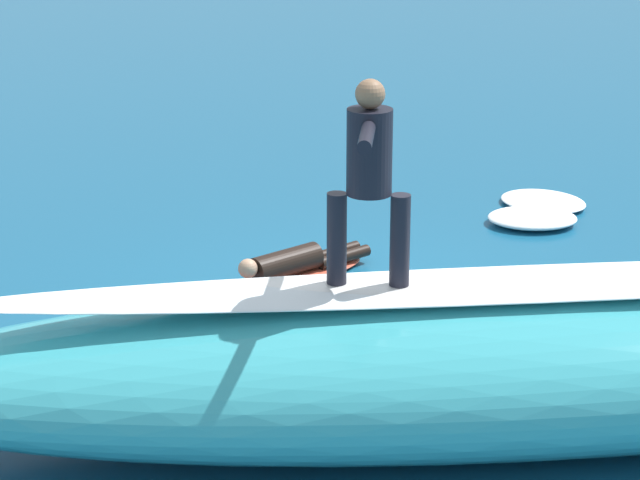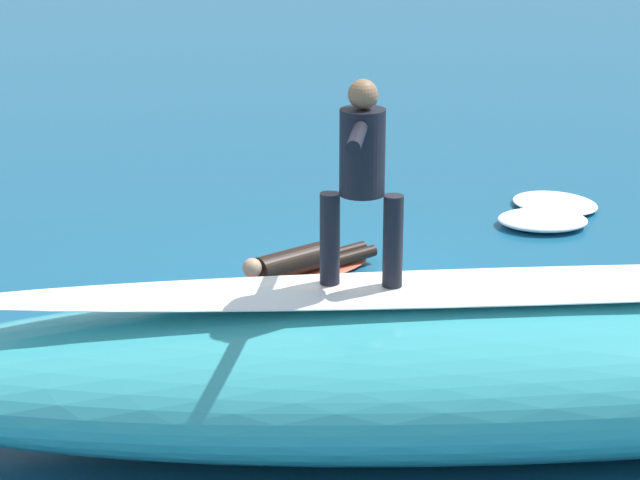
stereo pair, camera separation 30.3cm
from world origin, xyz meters
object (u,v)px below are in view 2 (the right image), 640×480
object	(u,v)px
surfer_paddling	(300,261)
surfer_riding	(362,168)
surfboard_riding	(361,290)
surfboard_paddling	(291,279)

from	to	relation	value
surfer_paddling	surfer_riding	bearing A→B (deg)	59.35
surfboard_riding	surfer_paddling	size ratio (longest dim) A/B	1.36
surfer_riding	surfboard_paddling	distance (m)	4.04
surfboard_paddling	surfer_paddling	xyz separation A→B (m)	(-0.12, -0.03, 0.16)
surfer_riding	surfer_paddling	world-z (taller)	surfer_riding
surfboard_riding	surfer_paddling	distance (m)	3.65
surfer_paddling	surfboard_riding	bearing A→B (deg)	59.35
surfboard_riding	surfboard_paddling	xyz separation A→B (m)	(-0.86, -3.33, -1.19)
surfer_riding	surfboard_paddling	world-z (taller)	surfer_riding
surfer_riding	surfboard_riding	bearing A→B (deg)	-32.22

